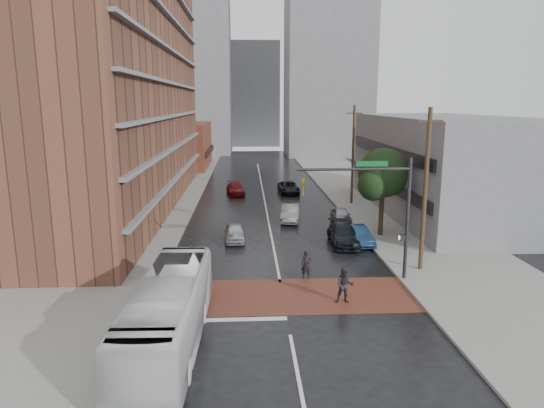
{
  "coord_description": "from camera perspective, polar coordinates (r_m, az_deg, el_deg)",
  "views": [
    {
      "loc": [
        -1.88,
        -24.01,
        10.26
      ],
      "look_at": [
        -0.18,
        8.04,
        3.5
      ],
      "focal_mm": 32.0,
      "sensor_mm": 36.0,
      "label": 1
    }
  ],
  "objects": [
    {
      "name": "car_parked_mid",
      "position": [
        36.03,
        8.43,
        -3.59
      ],
      "size": [
        2.16,
        5.02,
        1.44
      ],
      "primitive_type": "imported",
      "rotation": [
        0.0,
        0.0,
        -0.03
      ],
      "color": "black",
      "rests_on": "ground"
    },
    {
      "name": "storefront_west",
      "position": [
        78.96,
        -10.45,
        6.79
      ],
      "size": [
        8.0,
        16.0,
        7.0
      ],
      "primitive_type": "cube",
      "color": "brown",
      "rests_on": "ground"
    },
    {
      "name": "car_travel_b",
      "position": [
        42.5,
        2.14,
        -1.09
      ],
      "size": [
        2.01,
        4.5,
        1.43
      ],
      "primitive_type": "imported",
      "rotation": [
        0.0,
        0.0,
        -0.12
      ],
      "color": "#939699",
      "rests_on": "ground"
    },
    {
      "name": "car_travel_c",
      "position": [
        54.95,
        -4.32,
        1.77
      ],
      "size": [
        2.42,
        4.62,
        1.28
      ],
      "primitive_type": "imported",
      "rotation": [
        0.0,
        0.0,
        0.15
      ],
      "color": "maroon",
      "rests_on": "ground"
    },
    {
      "name": "distant_tower_east",
      "position": [
        97.63,
        6.61,
        16.36
      ],
      "size": [
        16.0,
        14.0,
        36.0
      ],
      "primitive_type": "cube",
      "color": "gray",
      "rests_on": "ground"
    },
    {
      "name": "street_tree",
      "position": [
        37.92,
        12.94,
        3.21
      ],
      "size": [
        4.2,
        4.1,
        6.9
      ],
      "color": "#332319",
      "rests_on": "ground"
    },
    {
      "name": "distant_tower_center",
      "position": [
        119.04,
        -2.18,
        12.72
      ],
      "size": [
        12.0,
        10.0,
        24.0
      ],
      "primitive_type": "cube",
      "color": "gray",
      "rests_on": "ground"
    },
    {
      "name": "suv_travel",
      "position": [
        55.67,
        1.97,
        1.96
      ],
      "size": [
        2.38,
        4.86,
        1.33
      ],
      "primitive_type": "imported",
      "rotation": [
        0.0,
        0.0,
        0.04
      ],
      "color": "black",
      "rests_on": "ground"
    },
    {
      "name": "car_parked_far",
      "position": [
        42.66,
        8.11,
        -1.29
      ],
      "size": [
        1.46,
        3.63,
        1.23
      ],
      "primitive_type": "imported",
      "rotation": [
        0.0,
        0.0,
        0.0
      ],
      "color": "#9A9AA1",
      "rests_on": "ground"
    },
    {
      "name": "pedestrian_b",
      "position": [
        25.69,
        8.55,
        -9.46
      ],
      "size": [
        1.02,
        0.84,
        1.93
      ],
      "primitive_type": "imported",
      "rotation": [
        0.0,
        0.0,
        -0.12
      ],
      "color": "#262126",
      "rests_on": "ground"
    },
    {
      "name": "utility_pole_far",
      "position": [
        49.45,
        9.51,
        5.79
      ],
      "size": [
        1.6,
        0.26,
        10.0
      ],
      "color": "#473321",
      "rests_on": "ground"
    },
    {
      "name": "apartment_block",
      "position": [
        49.66,
        -17.83,
        15.66
      ],
      "size": [
        10.0,
        44.0,
        28.0
      ],
      "primitive_type": "cube",
      "color": "brown",
      "rests_on": "ground"
    },
    {
      "name": "pedestrian_a",
      "position": [
        28.81,
        4.08,
        -7.17
      ],
      "size": [
        0.69,
        0.51,
        1.73
      ],
      "primitive_type": "imported",
      "rotation": [
        0.0,
        0.0,
        -0.17
      ],
      "color": "black",
      "rests_on": "ground"
    },
    {
      "name": "building_east",
      "position": [
        48.04,
        19.55,
        4.32
      ],
      "size": [
        11.0,
        26.0,
        9.0
      ],
      "primitive_type": "cube",
      "color": "gray",
      "rests_on": "ground"
    },
    {
      "name": "car_parked_near",
      "position": [
        36.26,
        10.03,
        -3.64
      ],
      "size": [
        1.93,
        4.19,
        1.33
      ],
      "primitive_type": "imported",
      "rotation": [
        0.0,
        0.0,
        0.13
      ],
      "color": "#152B4A",
      "rests_on": "ground"
    },
    {
      "name": "transit_bus",
      "position": [
        21.43,
        -12.09,
        -12.4
      ],
      "size": [
        2.88,
        11.12,
        3.08
      ],
      "primitive_type": "imported",
      "rotation": [
        0.0,
        0.0,
        -0.03
      ],
      "color": "silver",
      "rests_on": "ground"
    },
    {
      "name": "distant_tower_west",
      "position": [
        102.89,
        -10.13,
        14.91
      ],
      "size": [
        18.0,
        16.0,
        32.0
      ],
      "primitive_type": "cube",
      "color": "gray",
      "rests_on": "ground"
    },
    {
      "name": "signal_mast",
      "position": [
        28.16,
        12.96,
        0.27
      ],
      "size": [
        6.5,
        0.3,
        7.2
      ],
      "color": "#2D2D33",
      "rests_on": "ground"
    },
    {
      "name": "car_travel_a",
      "position": [
        36.67,
        -4.41,
        -3.35
      ],
      "size": [
        1.63,
        3.81,
        1.28
      ],
      "primitive_type": "imported",
      "rotation": [
        0.0,
        0.0,
        0.03
      ],
      "color": "#B7B8C0",
      "rests_on": "ground"
    },
    {
      "name": "sidewalk_west",
      "position": [
        50.98,
        -13.84,
        0.02
      ],
      "size": [
        9.0,
        90.0,
        0.15
      ],
      "primitive_type": "cube",
      "color": "gray",
      "rests_on": "ground"
    },
    {
      "name": "crosswalk",
      "position": [
        26.64,
        1.27,
        -10.74
      ],
      "size": [
        14.0,
        5.0,
        0.02
      ],
      "primitive_type": "cube",
      "color": "brown",
      "rests_on": "ground"
    },
    {
      "name": "sidewalk_east",
      "position": [
        51.82,
        12.0,
        0.29
      ],
      "size": [
        9.0,
        90.0,
        0.15
      ],
      "primitive_type": "cube",
      "color": "gray",
      "rests_on": "ground"
    },
    {
      "name": "ground",
      "position": [
        26.18,
        1.35,
        -11.18
      ],
      "size": [
        160.0,
        160.0,
        0.0
      ],
      "primitive_type": "plane",
      "color": "black",
      "rests_on": "ground"
    },
    {
      "name": "utility_pole_near",
      "position": [
        30.41,
        17.58,
        1.64
      ],
      "size": [
        1.6,
        0.26,
        10.0
      ],
      "color": "#473321",
      "rests_on": "ground"
    }
  ]
}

